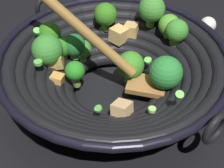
{
  "coord_description": "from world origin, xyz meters",
  "views": [
    {
      "loc": [
        0.26,
        -0.39,
        0.46
      ],
      "look_at": [
        -0.0,
        -0.0,
        0.03
      ],
      "focal_mm": 54.23,
      "sensor_mm": 36.0,
      "label": 1
    }
  ],
  "objects": [
    {
      "name": "garlic_bulb",
      "position": [
        0.06,
        0.31,
        0.02
      ],
      "size": [
        0.04,
        0.04,
        0.04
      ],
      "primitive_type": "sphere",
      "color": "silver",
      "rests_on": "ground"
    },
    {
      "name": "ground_plane",
      "position": [
        0.0,
        0.0,
        0.0
      ],
      "size": [
        4.0,
        4.0,
        0.0
      ],
      "primitive_type": "plane",
      "color": "black"
    },
    {
      "name": "wok",
      "position": [
        -0.0,
        0.0,
        0.07
      ],
      "size": [
        0.44,
        0.41,
        0.23
      ],
      "color": "black",
      "rests_on": "ground"
    }
  ]
}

